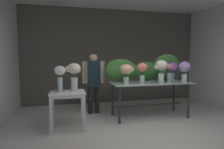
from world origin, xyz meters
The scene contains 14 objects.
ground_plane centered at (0.00, 1.65, 0.00)m, with size 7.35×7.35×0.00m, color beige.
wall_back centered at (0.00, 3.30, 1.46)m, with size 5.65×0.12×2.92m, color #5B564C.
display_table_glass centered at (0.49, 1.55, 0.70)m, with size 1.89×0.83×0.85m.
side_table_white centered at (-1.43, 1.22, 0.64)m, with size 0.69×0.55×0.75m.
florist centered at (-0.78, 2.14, 0.94)m, with size 0.57×0.24×1.53m.
foliage_backdrop centered at (0.54, 1.84, 1.13)m, with size 2.04×0.27×0.67m.
vase_rosy_snapdragons centered at (0.94, 1.46, 1.13)m, with size 0.21×0.21×0.44m.
vase_ivory_lilies centered at (0.67, 1.35, 1.18)m, with size 0.29×0.27×0.53m.
vase_coral_ranunculus centered at (0.22, 1.38, 1.14)m, with size 0.24×0.22×0.47m.
vase_lilac_freesia centered at (1.35, 1.44, 1.15)m, with size 0.27×0.27×0.49m.
vase_peach_hydrangea centered at (-0.14, 1.43, 1.13)m, with size 0.32×0.30×0.44m.
vase_violet_dahlias centered at (1.15, 1.67, 1.14)m, with size 0.33×0.28×0.47m.
vase_white_roses_tall centered at (-1.56, 1.22, 1.09)m, with size 0.22×0.22×0.52m.
vase_cream_lisianthus_tall centered at (-1.30, 1.28, 1.11)m, with size 0.31×0.26×0.57m.
Camera 1 is at (-1.41, -2.53, 1.42)m, focal length 29.83 mm.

